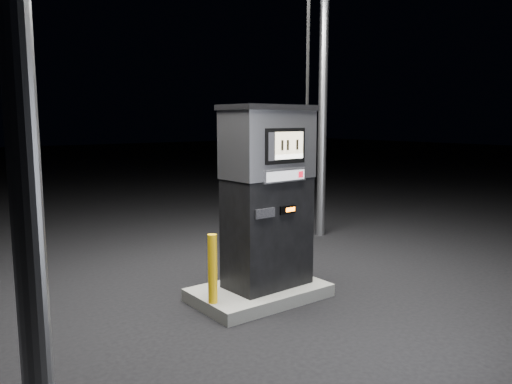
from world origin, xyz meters
TOP-DOWN VIEW (x-y plane):
  - ground at (0.00, 0.00)m, footprint 80.00×80.00m
  - pump_island at (0.00, 0.00)m, footprint 1.60×1.00m
  - fuel_dispenser at (0.12, -0.01)m, footprint 1.21×0.69m
  - bollard_left at (-0.74, -0.12)m, footprint 0.12×0.12m
  - bollard_right at (0.74, 0.00)m, footprint 0.17×0.17m

SIDE VIEW (x-z plane):
  - ground at x=0.00m, z-range 0.00..0.00m
  - pump_island at x=0.00m, z-range 0.00..0.15m
  - bollard_left at x=-0.74m, z-range 0.15..0.93m
  - bollard_right at x=0.74m, z-range 0.15..1.10m
  - fuel_dispenser at x=0.12m, z-range -1.00..3.54m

